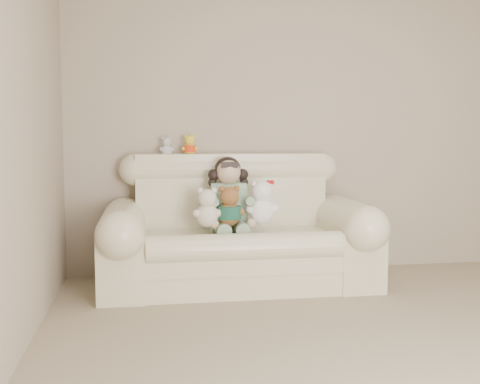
% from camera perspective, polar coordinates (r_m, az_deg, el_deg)
% --- Properties ---
extents(wall_back, '(4.50, 0.00, 4.50)m').
position_cam_1_polar(wall_back, '(5.13, 8.77, 6.92)').
color(wall_back, tan).
rests_on(wall_back, ground).
extents(sofa, '(2.10, 0.95, 1.03)m').
position_cam_1_polar(sofa, '(4.47, -0.21, -2.88)').
color(sofa, beige).
rests_on(sofa, floor).
extents(seated_child, '(0.36, 0.44, 0.60)m').
position_cam_1_polar(seated_child, '(4.52, -1.15, -0.17)').
color(seated_child, '#286833').
rests_on(seated_child, sofa).
extents(brown_teddy, '(0.27, 0.24, 0.36)m').
position_cam_1_polar(brown_teddy, '(4.31, -1.05, -1.01)').
color(brown_teddy, brown).
rests_on(brown_teddy, sofa).
extents(white_cat, '(0.31, 0.28, 0.41)m').
position_cam_1_polar(white_cat, '(4.39, 2.19, -0.56)').
color(white_cat, white).
rests_on(white_cat, sofa).
extents(cream_teddy, '(0.27, 0.24, 0.34)m').
position_cam_1_polar(cream_teddy, '(4.28, -3.26, -1.15)').
color(cream_teddy, beige).
rests_on(cream_teddy, sofa).
extents(yellow_mini_bear, '(0.16, 0.14, 0.20)m').
position_cam_1_polar(yellow_mini_bear, '(4.76, -5.01, 4.81)').
color(yellow_mini_bear, yellow).
rests_on(yellow_mini_bear, sofa).
extents(grey_mini_plush, '(0.14, 0.11, 0.18)m').
position_cam_1_polar(grey_mini_plush, '(4.76, -7.27, 4.68)').
color(grey_mini_plush, silver).
rests_on(grey_mini_plush, sofa).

